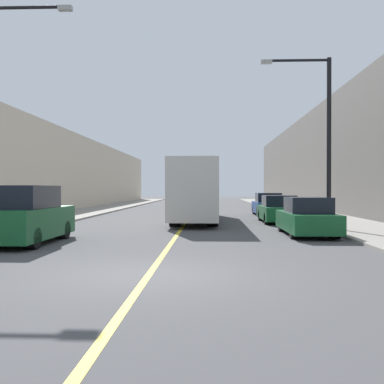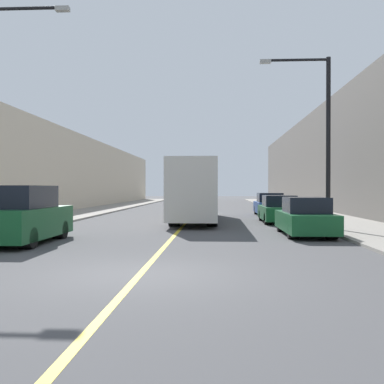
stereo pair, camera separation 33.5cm
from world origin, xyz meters
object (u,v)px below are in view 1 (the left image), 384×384
object	(u,v)px
car_right_mid	(278,210)
street_lamp_right	(322,130)
car_right_far	(268,205)
car_right_near	(307,218)
bus	(196,190)
parked_suv_left	(24,217)

from	to	relation	value
car_right_mid	street_lamp_right	distance (m)	6.07
car_right_far	street_lamp_right	bearing A→B (deg)	-84.76
car_right_near	car_right_far	size ratio (longest dim) A/B	0.99
bus	car_right_far	size ratio (longest dim) A/B	2.57
parked_suv_left	car_right_near	size ratio (longest dim) A/B	1.02
parked_suv_left	bus	bearing A→B (deg)	63.08
car_right_near	bus	bearing A→B (deg)	121.35
parked_suv_left	street_lamp_right	xyz separation A→B (m)	(11.35, 5.32, 3.61)
bus	car_right_mid	size ratio (longest dim) A/B	2.58
car_right_far	street_lamp_right	world-z (taller)	street_lamp_right
car_right_near	car_right_mid	world-z (taller)	car_right_near
car_right_near	street_lamp_right	distance (m)	4.54
bus	car_right_far	world-z (taller)	bus
bus	car_right_near	bearing A→B (deg)	-58.65
parked_suv_left	car_right_near	bearing A→B (deg)	17.17
car_right_near	car_right_mid	size ratio (longest dim) A/B	1.00
street_lamp_right	parked_suv_left	bearing A→B (deg)	-154.88
car_right_far	bus	bearing A→B (deg)	-131.40
car_right_mid	bus	bearing A→B (deg)	167.43
parked_suv_left	car_right_mid	xyz separation A→B (m)	(10.09, 9.85, -0.23)
car_right_mid	car_right_far	size ratio (longest dim) A/B	0.99
car_right_mid	car_right_near	bearing A→B (deg)	-88.90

